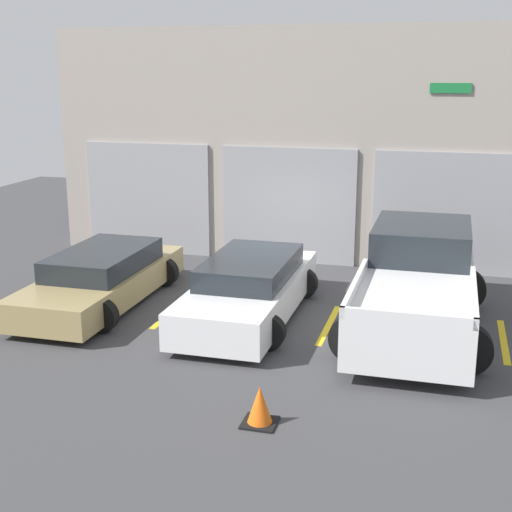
# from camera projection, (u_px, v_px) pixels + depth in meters

# --- Properties ---
(ground_plane) EXTENTS (28.00, 28.00, 0.00)m
(ground_plane) POSITION_uv_depth(u_px,v_px,m) (265.00, 298.00, 14.94)
(ground_plane) COLOR #3D3D3F
(shophouse_building) EXTENTS (12.53, 0.68, 5.65)m
(shophouse_building) POSITION_uv_depth(u_px,v_px,m) (300.00, 149.00, 17.30)
(shophouse_building) COLOR #9E9389
(shophouse_building) RESTS_ON ground
(pickup_truck) EXTENTS (2.59, 5.22, 1.73)m
(pickup_truck) POSITION_uv_depth(u_px,v_px,m) (417.00, 285.00, 13.06)
(pickup_truck) COLOR white
(pickup_truck) RESTS_ON ground
(sedan_white) EXTENTS (2.11, 4.76, 1.18)m
(sedan_white) POSITION_uv_depth(u_px,v_px,m) (249.00, 289.00, 13.66)
(sedan_white) COLOR white
(sedan_white) RESTS_ON ground
(sedan_side) EXTENTS (2.12, 4.77, 1.11)m
(sedan_side) POSITION_uv_depth(u_px,v_px,m) (102.00, 278.00, 14.47)
(sedan_side) COLOR #9E8956
(sedan_side) RESTS_ON ground
(parking_stripe_far_left) EXTENTS (0.12, 2.20, 0.01)m
(parking_stripe_far_left) POSITION_uv_depth(u_px,v_px,m) (36.00, 297.00, 14.98)
(parking_stripe_far_left) COLOR gold
(parking_stripe_far_left) RESTS_ON ground
(parking_stripe_left) EXTENTS (0.12, 2.20, 0.01)m
(parking_stripe_left) POSITION_uv_depth(u_px,v_px,m) (174.00, 310.00, 14.18)
(parking_stripe_left) COLOR gold
(parking_stripe_left) RESTS_ON ground
(parking_stripe_centre) EXTENTS (0.12, 2.20, 0.01)m
(parking_stripe_centre) POSITION_uv_depth(u_px,v_px,m) (329.00, 325.00, 13.38)
(parking_stripe_centre) COLOR gold
(parking_stripe_centre) RESTS_ON ground
(parking_stripe_right) EXTENTS (0.12, 2.20, 0.01)m
(parking_stripe_right) POSITION_uv_depth(u_px,v_px,m) (504.00, 341.00, 12.58)
(parking_stripe_right) COLOR gold
(parking_stripe_right) RESTS_ON ground
(traffic_cone) EXTENTS (0.47, 0.47, 0.55)m
(traffic_cone) POSITION_uv_depth(u_px,v_px,m) (260.00, 407.00, 9.60)
(traffic_cone) COLOR black
(traffic_cone) RESTS_ON ground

